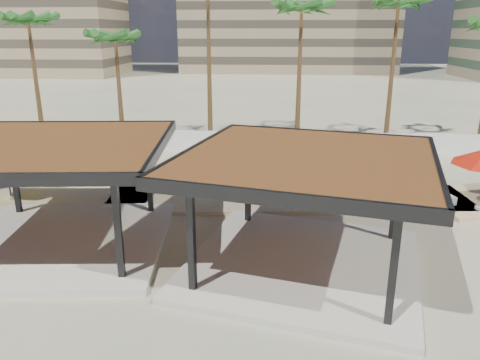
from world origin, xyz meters
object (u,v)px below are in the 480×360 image
object	(u,v)px
lounger_b	(435,193)
pavilion_west	(56,185)
pavilion_central	(305,201)
lounger_a	(11,171)

from	to	relation	value
lounger_b	pavilion_west	bearing A→B (deg)	95.70
pavilion_central	lounger_a	distance (m)	16.92
lounger_a	pavilion_central	bearing A→B (deg)	-146.73
pavilion_central	lounger_b	bearing A→B (deg)	60.18
lounger_b	lounger_a	bearing A→B (deg)	69.77
pavilion_west	lounger_a	bearing A→B (deg)	124.08
lounger_b	pavilion_central	bearing A→B (deg)	121.45
pavilion_west	lounger_a	xyz separation A→B (m)	(-6.04, 7.49, -1.88)
lounger_a	lounger_b	world-z (taller)	lounger_b
lounger_a	lounger_b	bearing A→B (deg)	-121.88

